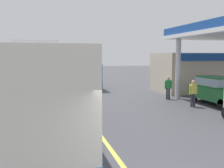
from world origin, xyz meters
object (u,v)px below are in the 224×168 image
at_px(coach_bus_main, 38,94).
at_px(minibus_opposing_lane, 86,73).
at_px(pedestrian_near_pump, 193,92).
at_px(car_at_pump, 217,89).
at_px(pedestrian_by_shop, 168,87).

xyz_separation_m(coach_bus_main, minibus_opposing_lane, (4.21, 15.26, -0.25)).
distance_m(coach_bus_main, minibus_opposing_lane, 15.83).
bearing_deg(pedestrian_near_pump, car_at_pump, 10.56).
xyz_separation_m(pedestrian_near_pump, pedestrian_by_shop, (-0.15, 3.05, 0.00)).
height_order(minibus_opposing_lane, pedestrian_by_shop, minibus_opposing_lane).
bearing_deg(pedestrian_near_pump, coach_bus_main, -155.68).
xyz_separation_m(coach_bus_main, pedestrian_near_pump, (9.09, 4.11, -0.79)).
bearing_deg(coach_bus_main, minibus_opposing_lane, 74.56).
distance_m(coach_bus_main, car_at_pump, 11.91).
bearing_deg(pedestrian_by_shop, car_at_pump, -52.49).
height_order(car_at_pump, minibus_opposing_lane, minibus_opposing_lane).
height_order(coach_bus_main, car_at_pump, coach_bus_main).
distance_m(coach_bus_main, pedestrian_by_shop, 11.49).
bearing_deg(minibus_opposing_lane, coach_bus_main, -105.44).
bearing_deg(pedestrian_by_shop, coach_bus_main, -141.34).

